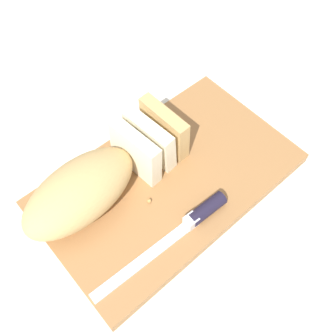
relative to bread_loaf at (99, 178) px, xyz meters
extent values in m
plane|color=silver|center=(0.10, -0.05, -0.06)|extent=(3.00, 3.00, 0.00)
cube|color=#9E6B3D|center=(0.10, -0.05, -0.05)|extent=(0.45, 0.28, 0.02)
ellipsoid|color=tan|center=(-0.04, 0.00, 0.00)|extent=(0.21, 0.12, 0.08)
cube|color=beige|center=(0.07, 0.00, 0.00)|extent=(0.04, 0.10, 0.08)
cube|color=beige|center=(0.11, 0.01, 0.00)|extent=(0.04, 0.10, 0.09)
cube|color=tan|center=(0.14, 0.01, 0.00)|extent=(0.03, 0.10, 0.08)
cube|color=silver|center=(-0.02, -0.14, -0.04)|extent=(0.19, 0.02, 0.00)
cylinder|color=black|center=(0.11, -0.14, -0.03)|extent=(0.07, 0.02, 0.02)
cube|color=silver|center=(0.08, -0.14, -0.03)|extent=(0.02, 0.02, 0.02)
sphere|color=tan|center=(0.12, -0.02, -0.04)|extent=(0.01, 0.01, 0.01)
sphere|color=tan|center=(0.05, -0.06, -0.04)|extent=(0.01, 0.01, 0.01)
camera|label=1|loc=(-0.11, -0.31, 0.51)|focal=40.81mm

